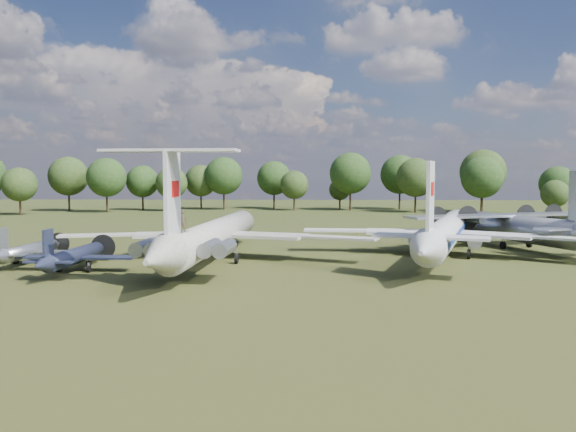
# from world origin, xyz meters

# --- Properties ---
(ground) EXTENTS (300.00, 300.00, 0.00)m
(ground) POSITION_xyz_m (0.00, 0.00, 0.00)
(ground) COLOR #1E3812
(ground) RESTS_ON ground
(il62_airliner) EXTENTS (38.15, 48.06, 4.50)m
(il62_airliner) POSITION_xyz_m (-2.39, -0.62, 2.25)
(il62_airliner) COLOR silver
(il62_airliner) RESTS_ON ground
(tu104_jet) EXTENTS (46.58, 53.58, 4.51)m
(tu104_jet) POSITION_xyz_m (23.59, 3.39, 2.25)
(tu104_jet) COLOR silver
(tu104_jet) RESTS_ON ground
(an12_transport) EXTENTS (38.69, 40.73, 4.29)m
(an12_transport) POSITION_xyz_m (34.30, 12.09, 2.15)
(an12_transport) COLOR #919498
(an12_transport) RESTS_ON ground
(small_prop_west) EXTENTS (12.23, 16.31, 2.33)m
(small_prop_west) POSITION_xyz_m (-15.00, -7.98, 1.17)
(small_prop_west) COLOR black
(small_prop_west) RESTS_ON ground
(small_prop_northwest) EXTENTS (11.42, 15.14, 2.15)m
(small_prop_northwest) POSITION_xyz_m (-21.78, -3.38, 1.07)
(small_prop_northwest) COLOR #A4A7AC
(small_prop_northwest) RESTS_ON ground
(person_on_il62) EXTENTS (0.72, 0.49, 1.92)m
(person_on_il62) POSITION_xyz_m (-3.19, -13.20, 5.46)
(person_on_il62) COLOR olive
(person_on_il62) RESTS_ON il62_airliner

